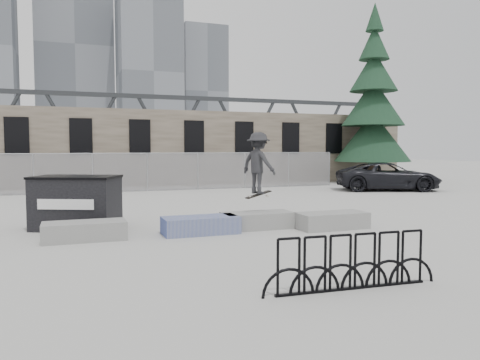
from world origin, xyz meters
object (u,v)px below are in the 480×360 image
Objects in this scene: dumpster at (76,202)px; spruce_tree at (373,110)px; suv at (388,176)px; planter_far_left at (85,230)px; planter_center_right at (257,220)px; planter_offset at (332,220)px; bike_rack at (353,263)px; skateboarder at (258,163)px; planter_center_left at (200,224)px.

dumpster is 22.06m from spruce_tree.
spruce_tree is at bearing 56.57° from dumpster.
spruce_tree reaches higher than dumpster.
suv is (15.92, 6.81, -0.01)m from dumpster.
planter_far_left is 1.87m from dumpster.
spruce_tree reaches higher than planter_center_right.
planter_offset is 13.01m from suv.
planter_far_left is 1.00× the size of planter_offset.
bike_rack is (4.10, -7.56, -0.32)m from dumpster.
planter_offset is (1.97, -0.76, 0.00)m from planter_center_right.
planter_far_left is 1.00× the size of planter_center_right.
bike_rack is at bearing -37.24° from dumpster.
dumpster is 1.39× the size of skateboarder.
spruce_tree is at bearing 50.65° from planter_offset.
spruce_tree is (13.51, 13.31, 4.46)m from planter_center_right.
planter_center_left is 3.76m from planter_offset.
planter_far_left is 2.94m from planter_center_left.
planter_offset is 5.77m from bike_rack.
bike_rack reaches higher than planter_offset.
planter_far_left and planter_center_left have the same top height.
planter_offset is (3.72, -0.51, 0.00)m from planter_center_left.
planter_center_left is 0.75× the size of dumpster.
planter_center_left and planter_offset have the same top height.
planter_center_right is at bearing 0.98° from planter_far_left.
planter_offset is at bearing 4.36° from dumpster.
planter_far_left is at bearing 174.19° from planter_offset.
suv is at bearing 28.62° from planter_far_left.
planter_far_left and planter_center_right have the same top height.
spruce_tree is (14.25, 19.15, 4.28)m from bike_rack.
spruce_tree is at bearing -5.56° from suv.
planter_far_left is 17.96m from suv.
planter_center_left is 15.54m from suv.
planter_center_right is 2.11m from planter_offset.
planter_center_left is at bearing -138.39° from spruce_tree.
spruce_tree is at bearing 44.57° from planter_center_right.
skateboarder reaches higher than planter_center_right.
planter_far_left is 23.02m from spruce_tree.
planter_center_left is 2.52m from skateboarder.
skateboarder reaches higher than bike_rack.
planter_center_left is at bearing 145.66° from suv.
planter_center_left is 1.00× the size of planter_center_right.
planter_center_left is 0.37× the size of suv.
skateboarder is (-1.84, 1.02, 1.60)m from planter_offset.
planter_center_left is at bearing 78.12° from skateboarder.
bike_rack is 24.25m from spruce_tree.
planter_center_right is 0.75× the size of dumpster.
skateboarder reaches higher than suv.
dumpster is 5.29m from skateboarder.
planter_center_right and planter_offset have the same top height.
suv is at bearing -79.84° from skateboarder.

